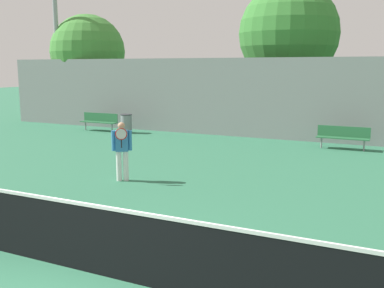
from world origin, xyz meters
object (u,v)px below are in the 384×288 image
Objects in this scene: bench_courtside_near at (99,120)px; bench_courtside_far at (343,135)px; tree_green_tall at (88,52)px; tree_green_broad at (289,34)px; tennis_player at (122,148)px; light_pole_far_right at (55,3)px; trash_bin at (126,124)px; tennis_net at (106,241)px.

bench_courtside_far is at bearing -0.00° from bench_courtside_near.
tree_green_broad is (10.96, 1.05, 0.74)m from tree_green_tall.
tennis_player is at bearing -48.28° from tree_green_tall.
bench_courtside_far is at bearing -6.57° from light_pole_far_right.
light_pole_far_right is at bearing -123.76° from tree_green_tall.
tree_green_broad is at bearing 33.34° from trash_bin.
bench_courtside_far is (4.70, 7.46, -0.36)m from tennis_player.
trash_bin is at bearing -146.66° from tree_green_broad.
tennis_player reaches higher than bench_courtside_far.
bench_courtside_near is (-6.42, 7.46, -0.36)m from tennis_player.
tree_green_broad is (-3.20, 4.19, 4.03)m from bench_courtside_far.
light_pole_far_right is (-10.39, 9.20, 5.47)m from tennis_player.
tree_green_tall reaches higher than tennis_net.
tree_green_tall reaches higher than bench_courtside_far.
bench_courtside_near is 0.28× the size of tree_green_broad.
tennis_net is 6.78× the size of tennis_player.
bench_courtside_far is 14.87m from tree_green_tall.
bench_courtside_far is at bearing 0.10° from trash_bin.
light_pole_far_right reaches higher than tennis_net.
bench_courtside_far is 0.32× the size of tree_green_tall.
tree_green_tall reaches higher than trash_bin.
bench_courtside_far is at bearing -52.61° from tree_green_broad.
tree_green_tall is at bearing -174.55° from tree_green_broad.
tennis_net is 12.30× the size of trash_bin.
trash_bin is (-9.58, -0.02, -0.08)m from bench_courtside_far.
trash_bin is at bearing -0.61° from bench_courtside_near.
tennis_net reaches higher than bench_courtside_far.
bench_courtside_near is at bearing -23.65° from light_pole_far_right.
bench_courtside_near is at bearing 98.04° from tennis_player.
tennis_player reaches higher than trash_bin.
bench_courtside_near is 5.47m from tree_green_tall.
light_pole_far_right is 12.53× the size of trash_bin.
tree_green_broad reaches higher than tennis_player.
tree_green_broad is (6.39, 4.20, 4.11)m from trash_bin.
trash_bin is at bearing 90.59° from tennis_player.
bench_courtside_near is at bearing 179.39° from trash_bin.
light_pole_far_right reaches higher than bench_courtside_far.
tree_green_tall is (-4.57, 3.16, 3.38)m from trash_bin.
tree_green_broad is at bearing 5.45° from tree_green_tall.
tennis_net is 1.83× the size of tree_green_tall.
tennis_net is 14.54m from trash_bin.
tennis_player reaches higher than tennis_net.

